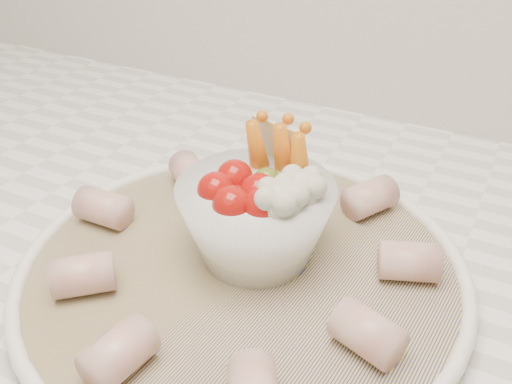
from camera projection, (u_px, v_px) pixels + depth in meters
The scene contains 3 objects.
serving_platter at pixel (243, 269), 0.47m from camera, with size 0.40×0.40×0.02m.
veggie_bowl at pixel (258, 214), 0.46m from camera, with size 0.13×0.13×0.11m.
cured_meat_rolls at pixel (242, 250), 0.46m from camera, with size 0.31×0.31×0.03m.
Camera 1 is at (0.25, 1.07, 1.24)m, focal length 40.00 mm.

